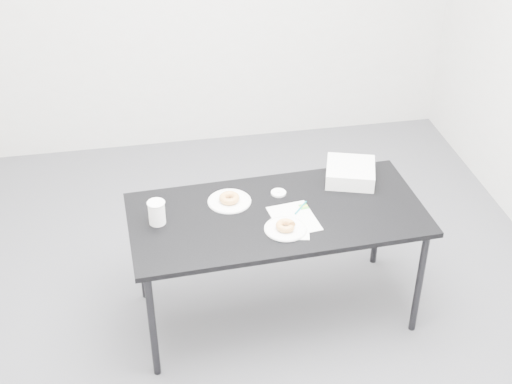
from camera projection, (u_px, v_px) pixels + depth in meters
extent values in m
plane|color=#4C4C51|center=(242.00, 300.00, 4.32)|extent=(4.00, 4.00, 0.00)
cube|color=black|center=(277.00, 215.00, 3.84)|extent=(1.62, 0.82, 0.03)
cylinder|color=black|center=(152.00, 326.00, 3.65)|extent=(0.04, 0.04, 0.70)
cylinder|color=black|center=(141.00, 251.00, 4.16)|extent=(0.04, 0.04, 0.70)
cylinder|color=black|center=(419.00, 283.00, 3.93)|extent=(0.04, 0.04, 0.70)
cylinder|color=black|center=(378.00, 218.00, 4.44)|extent=(0.04, 0.04, 0.70)
cube|color=white|center=(294.00, 218.00, 3.79)|extent=(0.26, 0.31, 0.00)
cube|color=green|center=(304.00, 207.00, 3.87)|extent=(0.05, 0.05, 0.00)
cylinder|color=#0B7582|center=(301.00, 208.00, 3.86)|extent=(0.09, 0.11, 0.01)
cube|color=white|center=(294.00, 231.00, 3.70)|extent=(0.18, 0.18, 0.00)
cylinder|color=white|center=(286.00, 229.00, 3.70)|extent=(0.22, 0.22, 0.01)
torus|color=#D88A44|center=(286.00, 226.00, 3.69)|extent=(0.13, 0.13, 0.03)
cylinder|color=white|center=(229.00, 201.00, 3.92)|extent=(0.24, 0.24, 0.01)
torus|color=#D88A44|center=(229.00, 198.00, 3.90)|extent=(0.12, 0.12, 0.04)
cylinder|color=white|center=(157.00, 212.00, 3.72)|extent=(0.09, 0.09, 0.13)
cylinder|color=white|center=(278.00, 193.00, 3.98)|extent=(0.08, 0.08, 0.01)
cube|color=silver|center=(350.00, 172.00, 4.08)|extent=(0.34, 0.34, 0.09)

